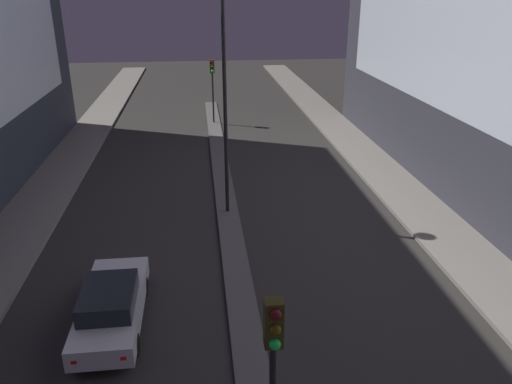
# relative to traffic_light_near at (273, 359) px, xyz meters

# --- Properties ---
(median_strip) EXTENTS (0.94, 38.65, 0.11)m
(median_strip) POSITION_rel_traffic_light_near_xyz_m (0.00, 16.49, -3.32)
(median_strip) COLOR #56544F
(median_strip) RESTS_ON ground
(traffic_light_near) EXTENTS (0.32, 0.42, 4.45)m
(traffic_light_near) POSITION_rel_traffic_light_near_xyz_m (0.00, 0.00, 0.00)
(traffic_light_near) COLOR black
(traffic_light_near) RESTS_ON median_strip
(traffic_light_mid) EXTENTS (0.32, 0.42, 4.45)m
(traffic_light_mid) POSITION_rel_traffic_light_near_xyz_m (0.00, 28.96, 0.00)
(traffic_light_mid) COLOR black
(traffic_light_mid) RESTS_ON median_strip
(street_lamp) EXTENTS (0.63, 0.63, 9.72)m
(street_lamp) POSITION_rel_traffic_light_near_xyz_m (0.00, 13.34, 3.83)
(street_lamp) COLOR black
(street_lamp) RESTS_ON median_strip
(car_left_lane) EXTENTS (1.73, 4.66, 1.46)m
(car_left_lane) POSITION_rel_traffic_light_near_xyz_m (-3.85, 5.78, -2.63)
(car_left_lane) COLOR silver
(car_left_lane) RESTS_ON ground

